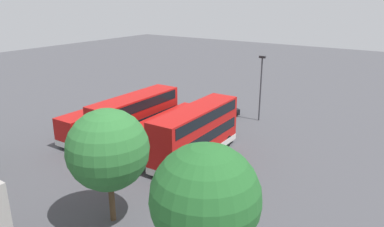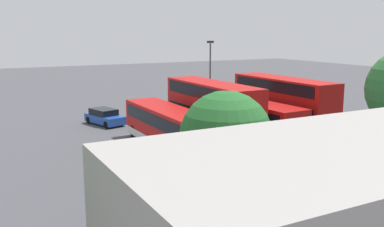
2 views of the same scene
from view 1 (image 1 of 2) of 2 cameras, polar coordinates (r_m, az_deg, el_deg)
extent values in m
plane|color=#47474C|center=(42.05, 1.97, -0.67)|extent=(140.00, 140.00, 0.00)
cube|color=#B71411|center=(30.86, 0.60, -2.88)|extent=(2.77, 10.35, 4.20)
cube|color=silver|center=(31.56, 0.58, -5.98)|extent=(2.81, 10.39, 0.55)
cube|color=black|center=(30.93, 0.59, -3.23)|extent=(2.81, 9.55, 0.90)
cube|color=black|center=(30.36, 0.60, -0.24)|extent=(2.81, 9.55, 0.90)
cube|color=black|center=(35.16, 5.13, -0.66)|extent=(2.25, 0.11, 1.10)
cylinder|color=black|center=(35.08, 2.33, -3.60)|extent=(0.32, 1.11, 1.10)
cylinder|color=black|center=(34.07, 5.59, -4.34)|extent=(0.32, 1.11, 1.10)
cylinder|color=black|center=(29.42, -5.25, -8.09)|extent=(0.32, 1.11, 1.10)
cylinder|color=black|center=(28.21, -1.61, -9.22)|extent=(0.32, 1.11, 1.10)
cube|color=#B71411|center=(33.08, -4.50, -2.96)|extent=(3.06, 11.03, 2.60)
cube|color=silver|center=(33.46, -4.45, -4.60)|extent=(3.10, 11.07, 0.55)
cube|color=black|center=(32.87, -4.52, -1.98)|extent=(3.08, 10.23, 0.90)
cube|color=black|center=(37.20, 0.44, 0.47)|extent=(2.25, 0.16, 1.10)
cylinder|color=black|center=(37.18, -2.19, -2.32)|extent=(0.35, 1.11, 1.10)
cylinder|color=black|center=(36.06, 0.79, -2.97)|extent=(0.35, 1.11, 1.10)
cylinder|color=black|center=(31.28, -10.53, -6.68)|extent=(0.35, 1.11, 1.10)
cylinder|color=black|center=(29.93, -7.28, -7.69)|extent=(0.35, 1.11, 1.10)
cube|color=#B71411|center=(34.88, -8.86, -0.61)|extent=(2.65, 10.11, 4.20)
cube|color=silver|center=(35.49, -8.72, -3.41)|extent=(2.70, 10.15, 0.55)
cube|color=black|center=(34.94, -8.84, -0.92)|extent=(2.71, 9.31, 0.90)
cube|color=black|center=(34.43, -8.98, 1.75)|extent=(2.71, 9.31, 0.90)
cube|color=black|center=(38.63, -3.80, 1.10)|extent=(2.25, 0.08, 1.10)
cylinder|color=black|center=(38.77, -6.35, -1.55)|extent=(0.31, 1.10, 1.10)
cylinder|color=black|center=(37.44, -3.70, -2.20)|extent=(0.31, 1.10, 1.10)
cylinder|color=black|center=(33.92, -14.26, -4.94)|extent=(0.31, 1.10, 1.10)
cylinder|color=black|center=(32.39, -11.56, -5.86)|extent=(0.31, 1.10, 1.10)
cube|color=#B71411|center=(37.52, -13.28, -0.84)|extent=(2.57, 10.57, 2.60)
cube|color=silver|center=(37.85, -13.17, -2.30)|extent=(2.61, 10.61, 0.55)
cube|color=black|center=(37.33, -13.34, 0.04)|extent=(2.63, 9.77, 0.90)
cube|color=black|center=(40.92, -7.91, 1.93)|extent=(2.25, 0.06, 1.10)
cylinder|color=black|center=(41.17, -10.31, -0.57)|extent=(0.30, 1.10, 1.10)
cylinder|color=black|center=(39.70, -7.97, -1.15)|extent=(0.30, 1.10, 1.10)
cylinder|color=black|center=(36.42, -18.83, -3.76)|extent=(0.30, 1.10, 1.10)
cylinder|color=black|center=(34.74, -16.55, -4.59)|extent=(0.30, 1.10, 1.10)
cube|color=black|center=(42.16, 4.32, 0.10)|extent=(3.75, 4.87, 0.70)
cube|color=black|center=(42.08, 4.57, 0.94)|extent=(2.74, 3.19, 0.55)
cylinder|color=black|center=(40.75, 2.89, -0.83)|extent=(0.50, 0.67, 0.64)
cylinder|color=black|center=(42.07, 1.79, -0.20)|extent=(0.50, 0.67, 0.64)
cylinder|color=black|center=(42.47, 6.81, -0.15)|extent=(0.50, 0.67, 0.64)
cylinder|color=black|center=(43.73, 5.64, 0.43)|extent=(0.50, 0.67, 0.64)
cube|color=#1E479E|center=(45.93, -5.24, 1.58)|extent=(2.87, 4.44, 0.70)
cube|color=black|center=(45.94, -5.16, 2.39)|extent=(2.26, 2.82, 0.55)
cylinder|color=black|center=(44.41, -5.01, 0.73)|extent=(0.39, 0.68, 0.64)
cylinder|color=black|center=(45.04, -6.89, 0.91)|extent=(0.39, 0.68, 0.64)
cylinder|color=black|center=(46.98, -3.64, 1.73)|extent=(0.39, 0.68, 0.64)
cylinder|color=black|center=(47.58, -5.43, 1.89)|extent=(0.39, 0.68, 0.64)
cylinder|color=#38383D|center=(40.91, 10.73, 3.64)|extent=(0.16, 0.16, 7.06)
cube|color=#262628|center=(40.18, 11.04, 8.73)|extent=(0.70, 0.30, 0.24)
cylinder|color=yellow|center=(41.65, -1.16, -0.16)|extent=(0.60, 0.60, 0.95)
sphere|color=#236028|center=(16.15, 2.09, -13.16)|extent=(4.94, 4.94, 4.94)
cylinder|color=#4C3823|center=(23.53, -12.53, -12.88)|extent=(0.36, 0.36, 3.08)
sphere|color=#2D7033|center=(22.05, -13.10, -5.55)|extent=(4.95, 4.95, 4.95)
camera|label=2|loc=(39.62, -59.83, 1.49)|focal=40.18mm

